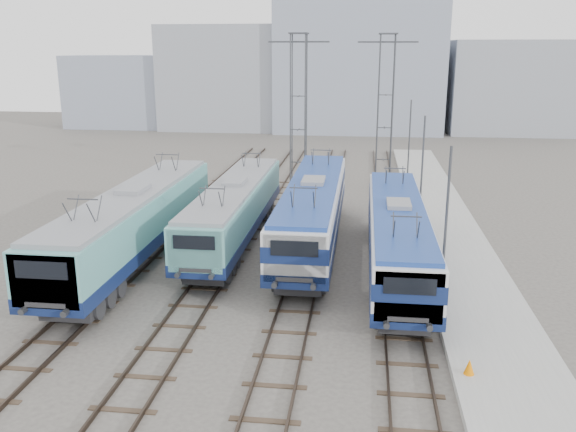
{
  "coord_description": "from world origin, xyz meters",
  "views": [
    {
      "loc": [
        4.96,
        -23.94,
        10.91
      ],
      "look_at": [
        1.08,
        7.0,
        2.33
      ],
      "focal_mm": 38.0,
      "sensor_mm": 36.0,
      "label": 1
    }
  ],
  "objects_px": {
    "mast_front": "(446,226)",
    "safety_cone": "(469,367)",
    "catenary_tower_east": "(385,106)",
    "locomotive_far_left": "(134,220)",
    "locomotive_center_left": "(235,208)",
    "mast_rear": "(409,144)",
    "catenary_tower_west": "(299,108)",
    "locomotive_center_right": "(313,208)",
    "mast_mid": "(422,172)",
    "locomotive_far_right": "(398,233)"
  },
  "relations": [
    {
      "from": "mast_front",
      "to": "safety_cone",
      "type": "distance_m",
      "value": 7.5
    },
    {
      "from": "catenary_tower_east",
      "to": "locomotive_far_left",
      "type": "bearing_deg",
      "value": -125.1
    },
    {
      "from": "locomotive_center_left",
      "to": "safety_cone",
      "type": "relative_size",
      "value": 31.73
    },
    {
      "from": "locomotive_far_left",
      "to": "locomotive_center_left",
      "type": "bearing_deg",
      "value": 40.78
    },
    {
      "from": "mast_rear",
      "to": "safety_cone",
      "type": "xyz_separation_m",
      "value": [
        0.13,
        -30.91,
        -2.93
      ]
    },
    {
      "from": "catenary_tower_west",
      "to": "locomotive_center_right",
      "type": "bearing_deg",
      "value": -80.3
    },
    {
      "from": "catenary_tower_east",
      "to": "safety_cone",
      "type": "distance_m",
      "value": 29.62
    },
    {
      "from": "catenary_tower_east",
      "to": "safety_cone",
      "type": "height_order",
      "value": "catenary_tower_east"
    },
    {
      "from": "safety_cone",
      "to": "locomotive_far_left",
      "type": "bearing_deg",
      "value": 147.01
    },
    {
      "from": "mast_front",
      "to": "catenary_tower_west",
      "type": "bearing_deg",
      "value": 113.27
    },
    {
      "from": "mast_mid",
      "to": "catenary_tower_west",
      "type": "bearing_deg",
      "value": 137.07
    },
    {
      "from": "catenary_tower_west",
      "to": "mast_mid",
      "type": "distance_m",
      "value": 12.16
    },
    {
      "from": "locomotive_center_left",
      "to": "locomotive_far_right",
      "type": "height_order",
      "value": "locomotive_center_left"
    },
    {
      "from": "locomotive_far_left",
      "to": "catenary_tower_west",
      "type": "distance_m",
      "value": 18.66
    },
    {
      "from": "mast_front",
      "to": "safety_cone",
      "type": "bearing_deg",
      "value": -88.9
    },
    {
      "from": "locomotive_center_left",
      "to": "catenary_tower_east",
      "type": "height_order",
      "value": "catenary_tower_east"
    },
    {
      "from": "locomotive_center_left",
      "to": "catenary_tower_east",
      "type": "distance_m",
      "value": 17.91
    },
    {
      "from": "locomotive_center_right",
      "to": "catenary_tower_west",
      "type": "distance_m",
      "value": 14.03
    },
    {
      "from": "locomotive_far_left",
      "to": "locomotive_center_right",
      "type": "bearing_deg",
      "value": 22.29
    },
    {
      "from": "locomotive_far_left",
      "to": "mast_front",
      "type": "xyz_separation_m",
      "value": [
        15.35,
        -3.14,
        1.16
      ]
    },
    {
      "from": "safety_cone",
      "to": "locomotive_far_right",
      "type": "bearing_deg",
      "value": 101.23
    },
    {
      "from": "catenary_tower_east",
      "to": "mast_mid",
      "type": "relative_size",
      "value": 1.71
    },
    {
      "from": "catenary_tower_west",
      "to": "mast_front",
      "type": "bearing_deg",
      "value": -66.73
    },
    {
      "from": "mast_mid",
      "to": "safety_cone",
      "type": "bearing_deg",
      "value": -89.6
    },
    {
      "from": "locomotive_center_left",
      "to": "locomotive_center_right",
      "type": "xyz_separation_m",
      "value": [
        4.5,
        -0.19,
        0.19
      ]
    },
    {
      "from": "catenary_tower_west",
      "to": "catenary_tower_east",
      "type": "distance_m",
      "value": 6.8
    },
    {
      "from": "locomotive_far_right",
      "to": "safety_cone",
      "type": "height_order",
      "value": "locomotive_far_right"
    },
    {
      "from": "locomotive_center_left",
      "to": "catenary_tower_east",
      "type": "xyz_separation_m",
      "value": [
        8.75,
        14.97,
        4.49
      ]
    },
    {
      "from": "mast_mid",
      "to": "mast_rear",
      "type": "bearing_deg",
      "value": 90.0
    },
    {
      "from": "locomotive_center_left",
      "to": "catenary_tower_west",
      "type": "height_order",
      "value": "catenary_tower_west"
    },
    {
      "from": "locomotive_far_right",
      "to": "catenary_tower_east",
      "type": "xyz_separation_m",
      "value": [
        -0.25,
        18.92,
        4.43
      ]
    },
    {
      "from": "catenary_tower_east",
      "to": "mast_mid",
      "type": "bearing_deg",
      "value": -78.14
    },
    {
      "from": "locomotive_far_right",
      "to": "locomotive_center_right",
      "type": "bearing_deg",
      "value": 140.2
    },
    {
      "from": "locomotive_far_right",
      "to": "mast_mid",
      "type": "relative_size",
      "value": 2.46
    },
    {
      "from": "locomotive_center_left",
      "to": "safety_cone",
      "type": "distance_m",
      "value": 17.81
    },
    {
      "from": "catenary_tower_east",
      "to": "safety_cone",
      "type": "bearing_deg",
      "value": -85.58
    },
    {
      "from": "mast_front",
      "to": "mast_mid",
      "type": "height_order",
      "value": "same"
    },
    {
      "from": "locomotive_far_right",
      "to": "locomotive_far_left",
      "type": "bearing_deg",
      "value": 179.74
    },
    {
      "from": "locomotive_center_left",
      "to": "mast_rear",
      "type": "bearing_deg",
      "value": 57.41
    },
    {
      "from": "catenary_tower_west",
      "to": "mast_front",
      "type": "distance_m",
      "value": 22.0
    },
    {
      "from": "locomotive_center_left",
      "to": "catenary_tower_east",
      "type": "bearing_deg",
      "value": 59.7
    },
    {
      "from": "catenary_tower_east",
      "to": "safety_cone",
      "type": "relative_size",
      "value": 22.09
    },
    {
      "from": "safety_cone",
      "to": "mast_rear",
      "type": "bearing_deg",
      "value": 90.25
    },
    {
      "from": "catenary_tower_east",
      "to": "mast_rear",
      "type": "distance_m",
      "value": 4.28
    },
    {
      "from": "locomotive_center_right",
      "to": "mast_front",
      "type": "height_order",
      "value": "mast_front"
    },
    {
      "from": "mast_rear",
      "to": "mast_mid",
      "type": "bearing_deg",
      "value": -90.0
    },
    {
      "from": "locomotive_center_left",
      "to": "mast_rear",
      "type": "xyz_separation_m",
      "value": [
        10.85,
        16.97,
        1.34
      ]
    },
    {
      "from": "catenary_tower_west",
      "to": "safety_cone",
      "type": "height_order",
      "value": "catenary_tower_west"
    },
    {
      "from": "catenary_tower_west",
      "to": "mast_rear",
      "type": "relative_size",
      "value": 1.71
    },
    {
      "from": "locomotive_far_left",
      "to": "locomotive_far_right",
      "type": "distance_m",
      "value": 13.5
    }
  ]
}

